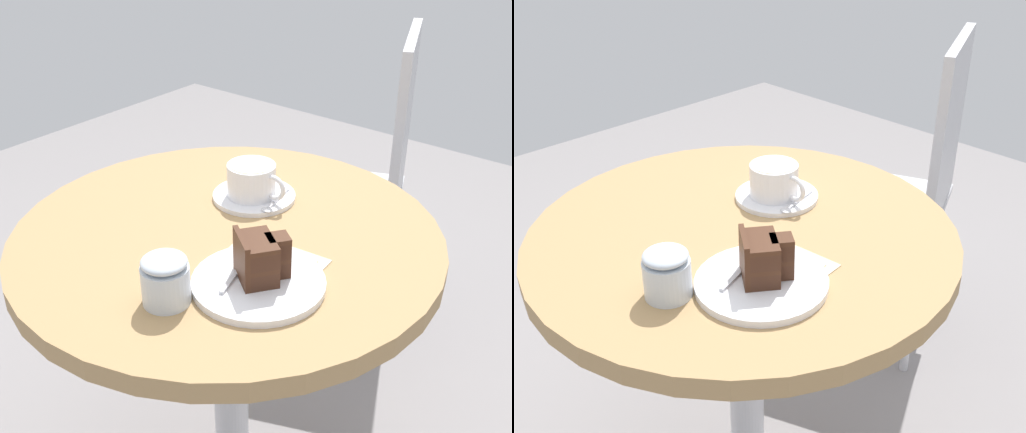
# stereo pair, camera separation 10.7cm
# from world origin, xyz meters

# --- Properties ---
(cafe_table) EXTENTS (0.75, 0.75, 0.71)m
(cafe_table) POSITION_xyz_m (0.00, 0.00, 0.59)
(cafe_table) COLOR #A37F51
(cafe_table) RESTS_ON ground
(saucer) EXTENTS (0.16, 0.16, 0.01)m
(saucer) POSITION_xyz_m (-0.04, 0.13, 0.71)
(saucer) COLOR white
(saucer) RESTS_ON cafe_table
(coffee_cup) EXTENTS (0.12, 0.09, 0.06)m
(coffee_cup) POSITION_xyz_m (-0.04, 0.12, 0.75)
(coffee_cup) COLOR white
(coffee_cup) RESTS_ON saucer
(teaspoon) EXTENTS (0.03, 0.10, 0.00)m
(teaspoon) POSITION_xyz_m (0.01, 0.11, 0.72)
(teaspoon) COLOR silver
(teaspoon) RESTS_ON saucer
(cake_plate) EXTENTS (0.20, 0.20, 0.01)m
(cake_plate) POSITION_xyz_m (0.15, -0.10, 0.71)
(cake_plate) COLOR white
(cake_plate) RESTS_ON cafe_table
(cake_slice) EXTENTS (0.09, 0.09, 0.07)m
(cake_slice) POSITION_xyz_m (0.14, -0.09, 0.75)
(cake_slice) COLOR #422619
(cake_slice) RESTS_ON cake_plate
(fork) EXTENTS (0.06, 0.14, 0.00)m
(fork) POSITION_xyz_m (0.10, -0.07, 0.72)
(fork) COLOR silver
(fork) RESTS_ON cake_plate
(napkin) EXTENTS (0.18, 0.20, 0.00)m
(napkin) POSITION_xyz_m (0.12, -0.06, 0.71)
(napkin) COLOR beige
(napkin) RESTS_ON cafe_table
(cafe_chair) EXTENTS (0.50, 0.50, 0.90)m
(cafe_chair) POSITION_xyz_m (-0.12, 0.72, 0.52)
(cafe_chair) COLOR #BCBCC1
(cafe_chair) RESTS_ON ground
(sugar_pot) EXTENTS (0.07, 0.07, 0.08)m
(sugar_pot) POSITION_xyz_m (0.07, -0.21, 0.74)
(sugar_pot) COLOR silver
(sugar_pot) RESTS_ON cafe_table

